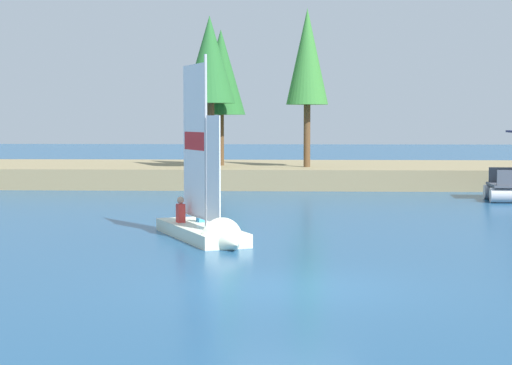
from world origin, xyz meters
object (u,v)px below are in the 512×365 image
shoreline_tree_midright (307,58)px  shoreline_tree_centre (221,73)px  sailboat (211,227)px  shoreline_tree_midleft (210,61)px

shoreline_tree_midright → shoreline_tree_centre: bearing=162.8°
shoreline_tree_midright → sailboat: size_ratio=1.41×
shoreline_tree_midleft → sailboat: (1.89, -18.71, -5.60)m
shoreline_tree_centre → sailboat: 21.50m
shoreline_tree_midleft → shoreline_tree_centre: 2.17m
sailboat → shoreline_tree_midright: bearing=147.4°
sailboat → shoreline_tree_centre: bearing=159.7°
shoreline_tree_midleft → sailboat: size_ratio=1.33×
shoreline_tree_midleft → shoreline_tree_centre: (0.35, 2.10, -0.43)m
shoreline_tree_midright → shoreline_tree_midleft: bearing=-170.4°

